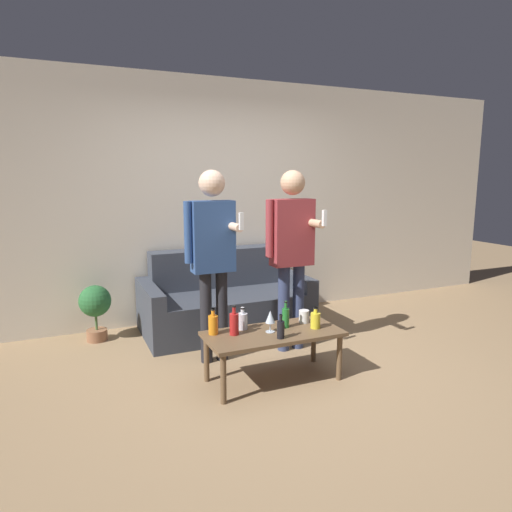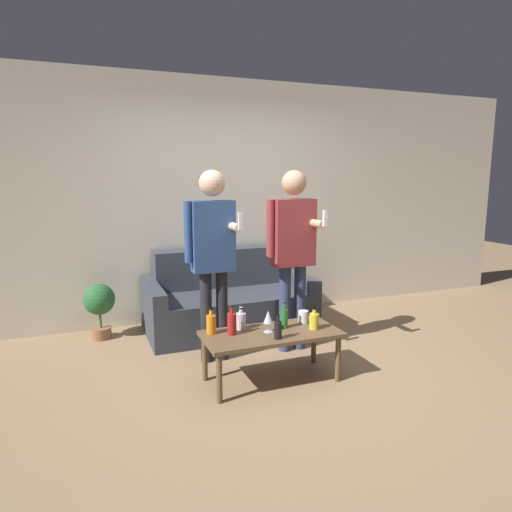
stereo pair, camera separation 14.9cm
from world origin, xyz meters
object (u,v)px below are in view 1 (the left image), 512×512
Objects in this scene: couch at (224,301)px; person_standing_left at (213,248)px; bottle_orange at (286,317)px; person_standing_right at (292,245)px; coffee_table at (273,337)px.

couch is 1.16m from person_standing_left.
person_standing_right is (0.31, 0.49, 0.51)m from bottle_orange.
couch is 1.16m from person_standing_right.
coffee_table is at bearing -129.07° from person_standing_right.
bottle_orange is 0.77m from person_standing_right.
bottle_orange is at bearing 23.80° from coffee_table.
bottle_orange is at bearing -87.13° from couch.
person_standing_right is at bearing -1.42° from person_standing_left.
person_standing_right is at bearing 57.88° from bottle_orange.
person_standing_right reaches higher than bottle_orange.
person_standing_left is 1.00× the size of person_standing_right.
person_standing_left reaches higher than coffee_table.
person_standing_left is at bearing 178.58° from person_standing_right.
bottle_orange is at bearing -122.12° from person_standing_right.
bottle_orange is (0.07, -1.33, 0.20)m from couch.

